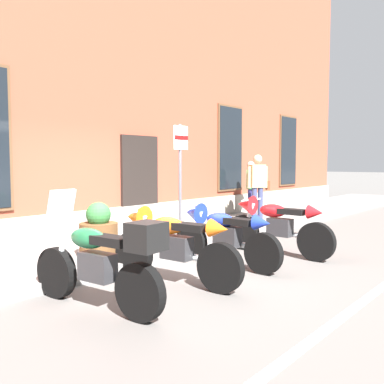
{
  "coord_description": "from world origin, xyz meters",
  "views": [
    {
      "loc": [
        -4.83,
        -4.83,
        1.68
      ],
      "look_at": [
        0.72,
        -0.14,
        1.17
      ],
      "focal_mm": 39.36,
      "sensor_mm": 36.0,
      "label": 1
    }
  ],
  "objects_px": {
    "motorcycle_red_sport": "(274,223)",
    "pedestrian_tan_coat": "(258,183)",
    "motorcycle_green_touring": "(101,261)",
    "motorcycle_blue_sport": "(221,232)",
    "motorcycle_orange_sport": "(169,242)",
    "pedestrian_striped_shirt": "(251,185)",
    "barrel_planter": "(99,234)",
    "parking_sign": "(180,166)"
  },
  "relations": [
    {
      "from": "motorcycle_red_sport",
      "to": "pedestrian_tan_coat",
      "type": "xyz_separation_m",
      "value": [
        2.93,
        2.12,
        0.56
      ]
    },
    {
      "from": "motorcycle_orange_sport",
      "to": "pedestrian_striped_shirt",
      "type": "bearing_deg",
      "value": 22.59
    },
    {
      "from": "motorcycle_orange_sport",
      "to": "pedestrian_tan_coat",
      "type": "distance_m",
      "value": 5.83
    },
    {
      "from": "motorcycle_green_touring",
      "to": "pedestrian_tan_coat",
      "type": "xyz_separation_m",
      "value": [
        6.79,
        2.09,
        0.57
      ]
    },
    {
      "from": "motorcycle_orange_sport",
      "to": "motorcycle_red_sport",
      "type": "xyz_separation_m",
      "value": [
        2.55,
        -0.22,
        -0.0
      ]
    },
    {
      "from": "motorcycle_orange_sport",
      "to": "motorcycle_red_sport",
      "type": "bearing_deg",
      "value": -4.85
    },
    {
      "from": "motorcycle_red_sport",
      "to": "parking_sign",
      "type": "height_order",
      "value": "parking_sign"
    },
    {
      "from": "motorcycle_orange_sport",
      "to": "pedestrian_striped_shirt",
      "type": "distance_m",
      "value": 6.72
    },
    {
      "from": "pedestrian_tan_coat",
      "to": "motorcycle_blue_sport",
      "type": "bearing_deg",
      "value": -155.97
    },
    {
      "from": "pedestrian_striped_shirt",
      "to": "parking_sign",
      "type": "height_order",
      "value": "parking_sign"
    },
    {
      "from": "pedestrian_tan_coat",
      "to": "barrel_planter",
      "type": "relative_size",
      "value": 1.94
    },
    {
      "from": "motorcycle_blue_sport",
      "to": "pedestrian_tan_coat",
      "type": "relative_size",
      "value": 1.21
    },
    {
      "from": "motorcycle_orange_sport",
      "to": "pedestrian_tan_coat",
      "type": "relative_size",
      "value": 1.26
    },
    {
      "from": "motorcycle_blue_sport",
      "to": "barrel_planter",
      "type": "relative_size",
      "value": 2.35
    },
    {
      "from": "pedestrian_striped_shirt",
      "to": "barrel_planter",
      "type": "height_order",
      "value": "pedestrian_striped_shirt"
    },
    {
      "from": "barrel_planter",
      "to": "pedestrian_striped_shirt",
      "type": "bearing_deg",
      "value": 9.75
    },
    {
      "from": "pedestrian_striped_shirt",
      "to": "motorcycle_blue_sport",
      "type": "bearing_deg",
      "value": -152.65
    },
    {
      "from": "motorcycle_orange_sport",
      "to": "motorcycle_red_sport",
      "type": "distance_m",
      "value": 2.56
    },
    {
      "from": "motorcycle_red_sport",
      "to": "parking_sign",
      "type": "relative_size",
      "value": 0.97
    },
    {
      "from": "motorcycle_green_touring",
      "to": "motorcycle_blue_sport",
      "type": "bearing_deg",
      "value": 4.61
    },
    {
      "from": "motorcycle_orange_sport",
      "to": "barrel_planter",
      "type": "bearing_deg",
      "value": 92.58
    },
    {
      "from": "parking_sign",
      "to": "motorcycle_red_sport",
      "type": "bearing_deg",
      "value": -59.62
    },
    {
      "from": "motorcycle_green_touring",
      "to": "barrel_planter",
      "type": "height_order",
      "value": "motorcycle_green_touring"
    },
    {
      "from": "motorcycle_blue_sport",
      "to": "motorcycle_red_sport",
      "type": "bearing_deg",
      "value": -10.56
    },
    {
      "from": "motorcycle_red_sport",
      "to": "barrel_planter",
      "type": "distance_m",
      "value": 3.13
    },
    {
      "from": "motorcycle_green_touring",
      "to": "pedestrian_tan_coat",
      "type": "bearing_deg",
      "value": 17.09
    },
    {
      "from": "parking_sign",
      "to": "pedestrian_tan_coat",
      "type": "bearing_deg",
      "value": 9.34
    },
    {
      "from": "pedestrian_striped_shirt",
      "to": "barrel_planter",
      "type": "distance_m",
      "value": 6.37
    },
    {
      "from": "motorcycle_orange_sport",
      "to": "motorcycle_blue_sport",
      "type": "relative_size",
      "value": 1.04
    },
    {
      "from": "pedestrian_striped_shirt",
      "to": "barrel_planter",
      "type": "xyz_separation_m",
      "value": [
        -6.26,
        -1.08,
        -0.5
      ]
    },
    {
      "from": "pedestrian_tan_coat",
      "to": "pedestrian_striped_shirt",
      "type": "xyz_separation_m",
      "value": [
        0.71,
        0.67,
        -0.11
      ]
    },
    {
      "from": "motorcycle_green_touring",
      "to": "pedestrian_striped_shirt",
      "type": "relative_size",
      "value": 1.3
    },
    {
      "from": "pedestrian_striped_shirt",
      "to": "motorcycle_green_touring",
      "type": "bearing_deg",
      "value": -159.82
    },
    {
      "from": "motorcycle_blue_sport",
      "to": "parking_sign",
      "type": "relative_size",
      "value": 0.94
    },
    {
      "from": "motorcycle_orange_sport",
      "to": "pedestrian_tan_coat",
      "type": "height_order",
      "value": "pedestrian_tan_coat"
    },
    {
      "from": "motorcycle_green_touring",
      "to": "motorcycle_blue_sport",
      "type": "height_order",
      "value": "motorcycle_green_touring"
    },
    {
      "from": "pedestrian_tan_coat",
      "to": "parking_sign",
      "type": "xyz_separation_m",
      "value": [
        -3.8,
        -0.63,
        0.48
      ]
    },
    {
      "from": "motorcycle_blue_sport",
      "to": "barrel_planter",
      "type": "height_order",
      "value": "barrel_planter"
    },
    {
      "from": "pedestrian_tan_coat",
      "to": "pedestrian_striped_shirt",
      "type": "distance_m",
      "value": 0.98
    },
    {
      "from": "motorcycle_orange_sport",
      "to": "motorcycle_blue_sport",
      "type": "distance_m",
      "value": 1.26
    },
    {
      "from": "motorcycle_blue_sport",
      "to": "motorcycle_red_sport",
      "type": "xyz_separation_m",
      "value": [
        1.3,
        -0.24,
        0.02
      ]
    },
    {
      "from": "barrel_planter",
      "to": "pedestrian_tan_coat",
      "type": "bearing_deg",
      "value": 4.19
    }
  ]
}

